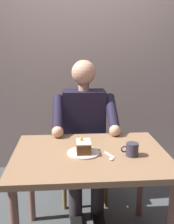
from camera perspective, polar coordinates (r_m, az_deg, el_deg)
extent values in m
cube|color=#B7A098|center=(3.01, -1.73, 16.18)|extent=(6.40, 0.12, 3.00)
cube|color=#916D4D|center=(1.76, 0.69, -9.27)|extent=(1.00, 0.77, 0.04)
cylinder|color=#936354|center=(2.28, 11.35, -13.50)|extent=(0.05, 0.05, 0.69)
cylinder|color=#936354|center=(2.22, -11.93, -14.30)|extent=(0.05, 0.05, 0.69)
cube|color=olive|center=(2.44, -0.68, -8.59)|extent=(0.42, 0.42, 0.04)
cube|color=olive|center=(2.54, -0.98, -1.84)|extent=(0.38, 0.04, 0.45)
cylinder|color=olive|center=(2.40, 4.07, -15.04)|extent=(0.04, 0.04, 0.45)
cylinder|color=olive|center=(2.38, -4.86, -15.35)|extent=(0.04, 0.04, 0.45)
cylinder|color=olive|center=(2.72, 2.94, -11.36)|extent=(0.04, 0.04, 0.45)
cylinder|color=olive|center=(2.70, -4.83, -11.60)|extent=(0.04, 0.04, 0.45)
cube|color=black|center=(2.33, -0.67, -2.06)|extent=(0.36, 0.22, 0.55)
sphere|color=#DFA484|center=(2.25, -0.70, 8.47)|extent=(0.20, 0.20, 0.20)
cylinder|color=#DFA484|center=(2.26, -0.69, 5.38)|extent=(0.09, 0.09, 0.06)
cylinder|color=black|center=(2.19, 5.32, 0.10)|extent=(0.08, 0.33, 0.26)
sphere|color=#DFA484|center=(2.07, 6.00, -3.93)|extent=(0.09, 0.09, 0.09)
cylinder|color=black|center=(2.16, -6.27, -0.12)|extent=(0.08, 0.33, 0.26)
sphere|color=#DFA484|center=(2.03, -6.32, -4.23)|extent=(0.09, 0.09, 0.09)
cylinder|color=#342D32|center=(2.32, 1.80, -9.85)|extent=(0.13, 0.38, 0.14)
cylinder|color=#342D32|center=(2.31, -2.71, -9.98)|extent=(0.13, 0.38, 0.14)
cylinder|color=#342D32|center=(2.27, 2.26, -17.09)|extent=(0.11, 0.11, 0.43)
cube|color=black|center=(2.33, 2.40, -21.83)|extent=(0.09, 0.22, 0.05)
cylinder|color=#342D32|center=(2.26, -2.49, -17.27)|extent=(0.11, 0.11, 0.43)
cube|color=black|center=(2.32, -2.38, -22.03)|extent=(0.09, 0.22, 0.05)
cylinder|color=silver|center=(1.75, -0.74, -8.69)|extent=(0.21, 0.21, 0.01)
cube|color=brown|center=(1.73, -0.74, -7.53)|extent=(0.09, 0.13, 0.07)
cube|color=beige|center=(1.72, -0.75, -6.39)|extent=(0.09, 0.13, 0.01)
sphere|color=gold|center=(1.73, -1.24, -5.75)|extent=(0.02, 0.02, 0.02)
cylinder|color=#383447|center=(1.72, 9.66, -7.91)|extent=(0.08, 0.08, 0.08)
torus|color=#383447|center=(1.71, 7.98, -7.86)|extent=(0.05, 0.01, 0.05)
cylinder|color=black|center=(1.71, 9.71, -6.79)|extent=(0.07, 0.07, 0.01)
cube|color=silver|center=(1.73, 4.83, -9.09)|extent=(0.06, 0.10, 0.01)
ellipsoid|color=silver|center=(1.66, 5.22, -9.97)|extent=(0.03, 0.04, 0.01)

